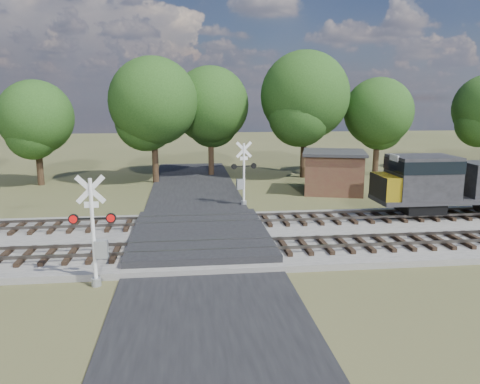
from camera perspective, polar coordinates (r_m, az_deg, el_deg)
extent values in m
plane|color=#414625|center=(24.43, -4.84, -6.37)|extent=(160.00, 160.00, 0.00)
cube|color=gray|center=(27.04, 16.88, -4.74)|extent=(140.00, 10.00, 0.30)
cube|color=black|center=(24.42, -4.84, -6.29)|extent=(7.00, 60.00, 0.08)
cube|color=#262628|center=(24.81, -4.89, -5.33)|extent=(7.00, 9.00, 0.62)
cube|color=black|center=(22.56, 0.44, -6.81)|extent=(44.00, 2.60, 0.18)
cube|color=#524C47|center=(24.15, 19.96, -5.87)|extent=(140.00, 0.08, 0.15)
cube|color=#524C47|center=(25.38, 18.53, -4.95)|extent=(140.00, 0.08, 0.15)
cube|color=black|center=(27.32, -0.86, -3.56)|extent=(44.00, 2.60, 0.18)
cube|color=#524C47|center=(28.52, 15.51, -3.00)|extent=(140.00, 0.08, 0.15)
cube|color=#524C47|center=(29.81, 14.49, -2.32)|extent=(140.00, 0.08, 0.15)
cylinder|color=silver|center=(19.38, -17.46, -4.82)|extent=(0.15, 0.15, 4.40)
cylinder|color=gray|center=(20.03, -17.11, -10.43)|extent=(0.40, 0.40, 0.33)
cube|color=silver|center=(18.98, -17.77, 0.30)|extent=(1.15, 0.05, 1.15)
cube|color=silver|center=(18.98, -17.77, 0.30)|extent=(1.15, 0.05, 1.15)
cube|color=silver|center=(19.10, -17.66, -1.49)|extent=(0.55, 0.04, 0.24)
cube|color=black|center=(19.23, -17.56, -3.09)|extent=(1.76, 0.08, 0.07)
cylinder|color=red|center=(19.38, -19.64, -3.11)|extent=(0.40, 0.11, 0.40)
cylinder|color=red|center=(19.10, -15.46, -3.06)|extent=(0.40, 0.11, 0.40)
cube|color=gray|center=(19.52, -16.54, -6.68)|extent=(0.50, 0.33, 0.72)
cylinder|color=silver|center=(32.59, 0.48, 2.12)|extent=(0.15, 0.15, 4.38)
cylinder|color=gray|center=(32.98, 0.47, -1.35)|extent=(0.39, 0.39, 0.33)
cube|color=silver|center=(32.35, 0.48, 5.19)|extent=(1.14, 0.21, 1.15)
cube|color=silver|center=(32.35, 0.48, 5.19)|extent=(1.14, 0.21, 1.15)
cube|color=silver|center=(32.42, 0.48, 4.13)|extent=(0.55, 0.11, 0.24)
cube|color=black|center=(32.50, 0.48, 3.17)|extent=(1.74, 0.33, 0.07)
cylinder|color=red|center=(32.70, 1.68, 3.22)|extent=(0.41, 0.17, 0.39)
cylinder|color=red|center=(32.31, -0.74, 3.12)|extent=(0.41, 0.17, 0.39)
cube|color=gray|center=(32.63, 0.01, 0.97)|extent=(0.54, 0.40, 0.71)
cube|color=#4C2920|center=(38.10, 11.33, 2.26)|extent=(5.45, 5.45, 3.08)
cube|color=#2A2A2C|center=(37.88, 11.43, 4.73)|extent=(6.00, 6.00, 0.22)
cylinder|color=black|center=(43.92, -23.27, 3.67)|extent=(0.56, 0.56, 4.49)
sphere|color=#1B3B12|center=(43.64, -23.64, 8.34)|extent=(6.28, 6.28, 6.28)
cylinder|color=black|center=(42.24, -10.32, 4.84)|extent=(0.56, 0.56, 5.50)
sphere|color=#1B3B12|center=(41.98, -10.54, 10.82)|extent=(7.70, 7.70, 7.70)
cylinder|color=black|center=(45.64, -3.55, 5.30)|extent=(0.56, 0.56, 5.23)
sphere|color=#1B3B12|center=(45.39, -3.62, 10.57)|extent=(7.32, 7.32, 7.32)
cylinder|color=black|center=(44.74, 7.76, 5.52)|extent=(0.56, 0.56, 5.89)
sphere|color=#1B3B12|center=(44.51, 7.92, 11.56)|extent=(8.24, 8.24, 8.24)
cylinder|color=black|center=(47.75, 16.27, 4.82)|extent=(0.56, 0.56, 4.70)
sphere|color=#1B3B12|center=(47.50, 16.53, 9.34)|extent=(6.59, 6.59, 6.59)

